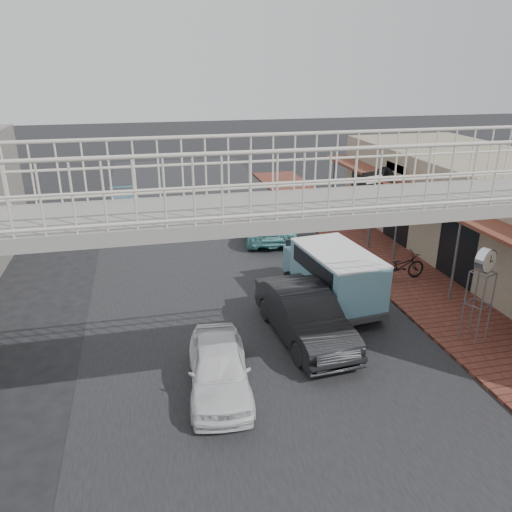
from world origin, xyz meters
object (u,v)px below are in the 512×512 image
arrow_sign (388,182)px  motorcycle_far (328,215)px  white_hatchback (219,368)px  street_clock (485,265)px  dark_sedan (305,315)px  angkot_far (124,204)px  angkot_van (333,270)px  motorcycle_near (401,266)px  angkot_curb (266,224)px

arrow_sign → motorcycle_far: bearing=91.4°
white_hatchback → street_clock: 7.72m
white_hatchback → dark_sedan: size_ratio=0.80×
arrow_sign → white_hatchback: bearing=-154.4°
dark_sedan → street_clock: street_clock is taller
white_hatchback → angkot_far: white_hatchback is taller
angkot_van → motorcycle_far: 9.03m
angkot_far → arrow_sign: (11.25, -7.49, 2.30)m
white_hatchback → motorcycle_near: 9.10m
angkot_far → motorcycle_far: size_ratio=2.81×
angkot_van → arrow_sign: size_ratio=1.25×
angkot_far → white_hatchback: bearing=-83.5°
white_hatchback → motorcycle_far: white_hatchback is taller
dark_sedan → motorcycle_far: (4.61, 10.29, -0.21)m
dark_sedan → motorcycle_near: (4.76, 3.11, -0.14)m
angkot_curb → arrow_sign: arrow_sign is taller
dark_sedan → angkot_curb: (1.14, 9.18, -0.11)m
angkot_far → street_clock: (9.98, -15.72, 1.85)m
white_hatchback → motorcycle_near: (7.59, 5.02, -0.01)m
dark_sedan → motorcycle_far: 11.28m
arrow_sign → motorcycle_near: bearing=-126.6°
angkot_curb → motorcycle_near: 7.07m
dark_sedan → angkot_curb: 9.25m
motorcycle_near → angkot_far: bearing=37.4°
angkot_far → motorcycle_far: angkot_far is taller
street_clock → angkot_curb: bearing=85.8°
angkot_curb → angkot_van: size_ratio=1.08×
white_hatchback → motorcycle_near: size_ratio=1.89×
motorcycle_far → street_clock: bearing=161.4°
dark_sedan → motorcycle_near: size_ratio=2.36×
angkot_curb → angkot_van: angkot_van is taller
angkot_far → motorcycle_near: angkot_far is taller
dark_sedan → angkot_far: size_ratio=1.11×
angkot_curb → motorcycle_far: bearing=-156.3°
white_hatchback → dark_sedan: 3.42m
motorcycle_near → street_clock: bearing=174.0°
angkot_van → motorcycle_near: (3.19, 1.29, -0.67)m
white_hatchback → arrow_sign: arrow_sign is taller
angkot_van → motorcycle_near: 3.50m
angkot_van → street_clock: size_ratio=1.52×
white_hatchback → dark_sedan: bearing=39.4°
angkot_far → motorcycle_near: 15.10m
angkot_curb → angkot_far: bearing=-32.6°
motorcycle_near → motorcycle_far: bearing=-3.4°
arrow_sign → angkot_van: bearing=-150.2°
angkot_van → street_clock: bearing=-53.0°
street_clock → motorcycle_near: bearing=66.0°
angkot_curb → angkot_far: size_ratio=1.13×
motorcycle_far → angkot_van: bearing=141.5°
dark_sedan → white_hatchback: bearing=-151.2°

